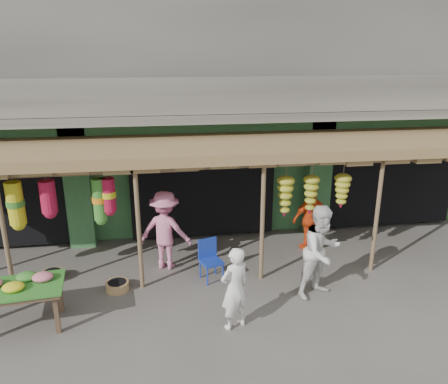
{
  "coord_description": "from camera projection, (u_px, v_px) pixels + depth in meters",
  "views": [
    {
      "loc": [
        -0.98,
        -8.3,
        4.7
      ],
      "look_at": [
        0.38,
        1.0,
        1.58
      ],
      "focal_mm": 35.0,
      "sensor_mm": 36.0,
      "label": 1
    }
  ],
  "objects": [
    {
      "name": "ground",
      "position": [
        213.0,
        277.0,
        9.41
      ],
      "size": [
        80.0,
        80.0,
        0.0
      ],
      "primitive_type": "plane",
      "color": "#514C47",
      "rests_on": "ground"
    },
    {
      "name": "building",
      "position": [
        192.0,
        95.0,
        12.92
      ],
      "size": [
        16.4,
        6.8,
        7.0
      ],
      "color": "gray",
      "rests_on": "ground"
    },
    {
      "name": "awning",
      "position": [
        203.0,
        152.0,
        9.34
      ],
      "size": [
        14.0,
        2.7,
        2.79
      ],
      "color": "brown",
      "rests_on": "ground"
    },
    {
      "name": "flower_table",
      "position": [
        17.0,
        288.0,
        7.5
      ],
      "size": [
        1.67,
        1.1,
        0.94
      ],
      "rotation": [
        0.0,
        0.0,
        0.12
      ],
      "color": "#4F3A29",
      "rests_on": "ground"
    },
    {
      "name": "blue_chair",
      "position": [
        210.0,
        257.0,
        9.21
      ],
      "size": [
        0.53,
        0.54,
        0.88
      ],
      "rotation": [
        0.0,
        0.0,
        0.32
      ],
      "color": "#1832A0",
      "rests_on": "ground"
    },
    {
      "name": "basket_mid",
      "position": [
        117.0,
        286.0,
        8.87
      ],
      "size": [
        0.48,
        0.48,
        0.18
      ],
      "primitive_type": "cylinder",
      "rotation": [
        0.0,
        0.0,
        -0.03
      ],
      "color": "olive",
      "rests_on": "ground"
    },
    {
      "name": "basket_right",
      "position": [
        53.0,
        276.0,
        9.25
      ],
      "size": [
        0.47,
        0.47,
        0.2
      ],
      "primitive_type": "cylinder",
      "rotation": [
        0.0,
        0.0,
        -0.05
      ],
      "color": "#A88F4E",
      "rests_on": "ground"
    },
    {
      "name": "person_front",
      "position": [
        235.0,
        289.0,
        7.49
      ],
      "size": [
        0.66,
        0.57,
        1.53
      ],
      "primitive_type": "imported",
      "rotation": [
        0.0,
        0.0,
        3.57
      ],
      "color": "white",
      "rests_on": "ground"
    },
    {
      "name": "person_right",
      "position": [
        322.0,
        252.0,
        8.46
      ],
      "size": [
        1.13,
        1.03,
        1.88
      ],
      "primitive_type": "imported",
      "rotation": [
        0.0,
        0.0,
        0.44
      ],
      "color": "silver",
      "rests_on": "ground"
    },
    {
      "name": "person_vendor",
      "position": [
        311.0,
        219.0,
        10.45
      ],
      "size": [
        0.99,
        0.54,
        1.6
      ],
      "primitive_type": "imported",
      "rotation": [
        0.0,
        0.0,
        3.31
      ],
      "color": "#ED4A16",
      "rests_on": "ground"
    },
    {
      "name": "person_shopper",
      "position": [
        165.0,
        230.0,
        9.56
      ],
      "size": [
        1.31,
        1.04,
        1.78
      ],
      "primitive_type": "imported",
      "rotation": [
        0.0,
        0.0,
        2.77
      ],
      "color": "pink",
      "rests_on": "ground"
    }
  ]
}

